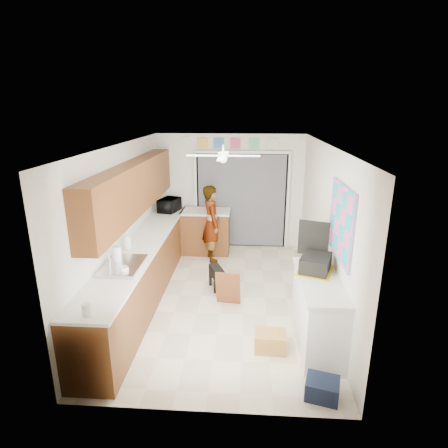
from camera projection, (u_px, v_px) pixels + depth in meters
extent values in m
plane|color=beige|center=(222.00, 296.00, 6.28)|extent=(5.00, 5.00, 0.00)
plane|color=white|center=(222.00, 145.00, 5.54)|extent=(5.00, 5.00, 0.00)
plane|color=white|center=(230.00, 191.00, 8.29)|extent=(3.20, 0.00, 3.20)
plane|color=white|center=(203.00, 306.00, 3.53)|extent=(3.20, 0.00, 3.20)
plane|color=white|center=(123.00, 223.00, 6.01)|extent=(0.00, 5.00, 5.00)
plane|color=white|center=(325.00, 228.00, 5.81)|extent=(0.00, 5.00, 5.00)
cube|color=brown|center=(145.00, 270.00, 6.23)|extent=(0.60, 4.80, 0.90)
cube|color=white|center=(143.00, 243.00, 6.09)|extent=(0.62, 4.80, 0.04)
cube|color=brown|center=(134.00, 187.00, 6.03)|extent=(0.32, 4.00, 0.80)
cube|color=silver|center=(123.00, 266.00, 5.13)|extent=(0.50, 0.76, 0.06)
cylinder|color=silver|center=(109.00, 259.00, 5.11)|extent=(0.03, 0.03, 0.22)
cube|color=brown|center=(206.00, 232.00, 8.09)|extent=(1.00, 0.60, 0.90)
cube|color=white|center=(206.00, 211.00, 7.94)|extent=(1.04, 0.64, 0.04)
cube|color=black|center=(241.00, 201.00, 8.31)|extent=(2.00, 0.06, 2.10)
cube|color=slate|center=(241.00, 201.00, 8.27)|extent=(1.90, 0.03, 2.05)
cube|color=white|center=(196.00, 200.00, 8.34)|extent=(0.06, 0.04, 2.10)
cube|color=white|center=(288.00, 202.00, 8.21)|extent=(0.06, 0.04, 2.10)
cube|color=white|center=(242.00, 152.00, 7.96)|extent=(2.10, 0.04, 0.06)
cube|color=gold|center=(203.00, 143.00, 7.99)|extent=(0.22, 0.02, 0.22)
cube|color=#4673BD|center=(219.00, 143.00, 7.96)|extent=(0.22, 0.02, 0.22)
cube|color=#CD4C6E|center=(235.00, 143.00, 7.94)|extent=(0.22, 0.02, 0.22)
cube|color=#6CBD83|center=(254.00, 144.00, 7.91)|extent=(0.22, 0.02, 0.22)
cube|color=silver|center=(273.00, 144.00, 7.89)|extent=(0.22, 0.02, 0.22)
cube|color=silver|center=(186.00, 143.00, 8.01)|extent=(0.22, 0.02, 0.26)
cube|color=white|center=(318.00, 313.00, 4.92)|extent=(0.50, 1.40, 0.90)
cube|color=white|center=(320.00, 281.00, 4.78)|extent=(0.54, 1.44, 0.04)
cube|color=#F95BA8|center=(341.00, 222.00, 4.74)|extent=(0.03, 1.15, 0.95)
cube|color=white|center=(223.00, 156.00, 5.78)|extent=(1.14, 1.14, 0.24)
imported|color=black|center=(169.00, 205.00, 7.83)|extent=(0.46, 0.57, 0.28)
imported|color=silver|center=(127.00, 240.00, 5.73)|extent=(0.12, 0.12, 0.30)
imported|color=white|center=(124.00, 270.00, 4.93)|extent=(0.15, 0.15, 0.10)
cylinder|color=silver|center=(87.00, 310.00, 3.92)|extent=(0.10, 0.10, 0.13)
cylinder|color=white|center=(117.00, 255.00, 5.21)|extent=(0.14, 0.14, 0.25)
cube|color=black|center=(316.00, 263.00, 5.00)|extent=(0.50, 0.58, 0.21)
cube|color=yellow|center=(315.00, 271.00, 5.04)|extent=(0.61, 0.69, 0.02)
cube|color=black|center=(313.00, 238.00, 5.21)|extent=(0.41, 0.17, 0.50)
cube|color=#AF8537|center=(270.00, 341.00, 4.87)|extent=(0.41, 0.32, 0.25)
cube|color=#141B32|center=(322.00, 388.00, 4.08)|extent=(0.42, 0.38, 0.22)
cube|color=brown|center=(228.00, 288.00, 5.93)|extent=(0.41, 0.20, 0.58)
imported|color=white|center=(212.00, 223.00, 7.58)|extent=(0.53, 0.66, 1.57)
cube|color=black|center=(217.00, 277.00, 6.49)|extent=(0.44, 0.63, 0.45)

